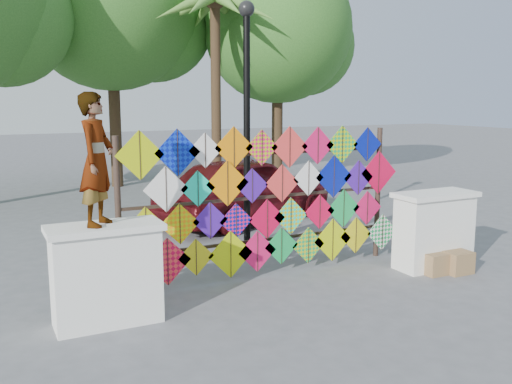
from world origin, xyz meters
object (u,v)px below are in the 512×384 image
kite_rack (270,200)px  sedan (246,188)px  lamppost (247,105)px  vendor_woman (96,160)px

kite_rack → sedan: size_ratio=1.10×
kite_rack → lamppost: (0.20, 1.28, 1.48)m
lamppost → sedan: bearing=65.1°
sedan → lamppost: size_ratio=1.01×
sedan → lamppost: bearing=135.1°
vendor_woman → lamppost: (3.06, 2.20, 0.60)m
kite_rack → sedan: bearing=70.2°
kite_rack → sedan: kite_rack is taller
sedan → vendor_woman: bearing=118.0°
vendor_woman → kite_rack: bearing=-38.2°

